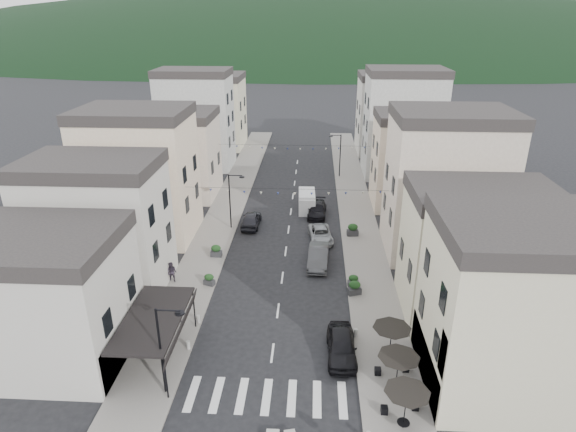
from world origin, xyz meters
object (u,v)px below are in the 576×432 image
(parked_car_c, at_px, (321,234))
(pedestrian_b, at_px, (172,272))
(parked_car_a, at_px, (342,346))
(parked_car_d, at_px, (317,210))
(parked_car_b, at_px, (318,257))
(pedestrian_a, at_px, (179,313))
(delivery_van, at_px, (307,200))
(parked_car_e, at_px, (251,219))

(parked_car_c, bearing_deg, pedestrian_b, -151.66)
(parked_car_a, distance_m, parked_car_d, 24.07)
(parked_car_a, distance_m, parked_car_b, 12.62)
(pedestrian_a, height_order, pedestrian_b, pedestrian_b)
(pedestrian_b, bearing_deg, parked_car_a, -22.86)
(parked_car_d, distance_m, delivery_van, 2.19)
(parked_car_b, distance_m, pedestrian_a, 13.97)
(parked_car_a, relative_size, parked_car_c, 1.01)
(parked_car_d, distance_m, parked_car_e, 7.79)
(parked_car_a, xyz_separation_m, parked_car_c, (-1.25, 17.63, -0.16))
(parked_car_c, distance_m, delivery_van, 8.32)
(pedestrian_a, bearing_deg, parked_car_e, 71.28)
(parked_car_e, bearing_deg, parked_car_c, 158.57)
(parked_car_b, relative_size, pedestrian_b, 2.78)
(delivery_van, bearing_deg, parked_car_e, -140.78)
(parked_car_d, height_order, parked_car_e, parked_car_e)
(parked_car_c, relative_size, parked_car_e, 1.03)
(parked_car_d, relative_size, pedestrian_b, 2.73)
(parked_car_b, relative_size, parked_car_c, 1.06)
(parked_car_a, height_order, parked_car_e, parked_car_a)
(pedestrian_b, bearing_deg, delivery_van, 66.51)
(pedestrian_a, bearing_deg, delivery_van, 59.79)
(parked_car_c, xyz_separation_m, delivery_van, (-1.54, 8.17, 0.45))
(parked_car_b, distance_m, pedestrian_b, 12.89)
(delivery_van, relative_size, pedestrian_a, 3.07)
(parked_car_a, bearing_deg, parked_car_e, 112.13)
(parked_car_c, xyz_separation_m, parked_car_d, (-0.34, 6.38, 0.06))
(pedestrian_a, bearing_deg, pedestrian_b, 101.37)
(pedestrian_a, bearing_deg, parked_car_a, -23.14)
(pedestrian_b, bearing_deg, parked_car_e, 75.99)
(parked_car_d, bearing_deg, parked_car_e, -151.38)
(parked_car_a, xyz_separation_m, pedestrian_a, (-11.73, 2.99, 0.08))
(parked_car_a, xyz_separation_m, parked_car_d, (-1.60, 24.01, -0.10))
(parked_car_d, xyz_separation_m, delivery_van, (-1.20, 1.78, 0.39))
(parked_car_d, height_order, pedestrian_b, pedestrian_b)
(delivery_van, xyz_separation_m, pedestrian_b, (-11.00, -17.17, -0.09))
(parked_car_e, xyz_separation_m, pedestrian_a, (-3.09, -17.70, 0.11))
(parked_car_d, xyz_separation_m, pedestrian_b, (-12.20, -15.38, 0.31))
(parked_car_b, bearing_deg, parked_car_c, 90.28)
(parked_car_d, bearing_deg, parked_car_a, -82.85)
(parked_car_d, bearing_deg, pedestrian_a, -112.38)
(pedestrian_a, xyz_separation_m, pedestrian_b, (-2.07, 5.64, 0.12))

